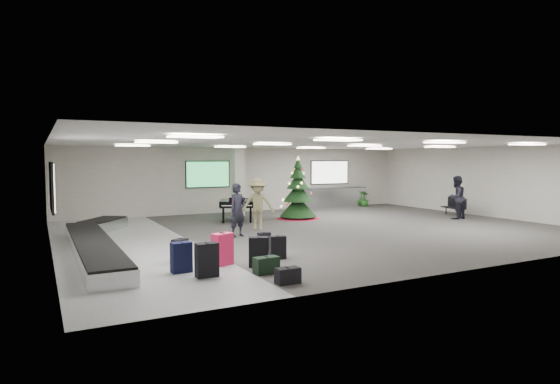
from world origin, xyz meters
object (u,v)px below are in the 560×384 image
traveler_a (238,210)px  service_counter (333,197)px  traveler_bench (456,198)px  potted_plant_left (296,203)px  baggage_carousel (95,241)px  pink_suitcase (222,249)px  grand_piano (237,203)px  traveler_b (258,204)px  potted_plant_right (364,199)px  christmas_tree (298,197)px  bench (455,206)px

traveler_a → service_counter: bearing=19.9°
traveler_bench → traveler_a: bearing=-8.2°
service_counter → potted_plant_left: (-2.60, -0.58, -0.14)m
baggage_carousel → service_counter: size_ratio=2.40×
pink_suitcase → traveler_a: traveler_a is taller
baggage_carousel → grand_piano: grand_piano is taller
grand_piano → traveler_bench: 9.57m
grand_piano → traveler_b: bearing=-72.1°
potted_plant_right → traveler_a: bearing=-148.5°
christmas_tree → pink_suitcase: bearing=-131.1°
baggage_carousel → potted_plant_right: potted_plant_right is taller
potted_plant_left → potted_plant_right: potted_plant_right is taller
traveler_a → potted_plant_left: 8.35m
baggage_carousel → potted_plant_left: size_ratio=11.80×
potted_plant_left → bench: bearing=-43.1°
service_counter → potted_plant_left: bearing=-167.4°
potted_plant_left → traveler_b: bearing=-132.0°
traveler_a → potted_plant_right: 11.90m
traveler_b → potted_plant_right: size_ratio=2.21×
traveler_a → potted_plant_left: (5.71, 6.08, -0.49)m
christmas_tree → potted_plant_right: bearing=26.3°
pink_suitcase → christmas_tree: christmas_tree is taller
traveler_a → traveler_bench: bearing=-19.1°
pink_suitcase → traveler_a: (1.97, 3.81, 0.50)m
pink_suitcase → grand_piano: 8.30m
grand_piano → traveler_b: 2.60m
christmas_tree → baggage_carousel: bearing=-159.0°
bench → potted_plant_right: (-1.12, 5.33, -0.03)m
pink_suitcase → christmas_tree: 9.43m
traveler_b → potted_plant_right: (8.87, 5.08, -0.52)m
bench → traveler_bench: 1.44m
service_counter → bench: bearing=-63.0°
baggage_carousel → traveler_bench: size_ratio=5.13×
christmas_tree → grand_piano: 2.76m
potted_plant_left → grand_piano: bearing=-150.8°
baggage_carousel → potted_plant_left: 11.95m
grand_piano → traveler_a: traveler_a is taller
grand_piano → potted_plant_left: grand_piano is taller
service_counter → grand_piano: service_counter is taller
baggage_carousel → bench: 15.82m
christmas_tree → bench: (7.05, -2.39, -0.48)m
service_counter → traveler_a: traveler_a is taller
grand_piano → bench: grand_piano is taller
service_counter → christmas_tree: christmas_tree is taller
service_counter → pink_suitcase: service_counter is taller
pink_suitcase → christmas_tree: (6.18, 7.09, 0.55)m
christmas_tree → bench: 7.46m
christmas_tree → potted_plant_right: (5.93, 2.94, -0.52)m
traveler_bench → potted_plant_left: (-4.58, 6.14, -0.53)m
traveler_a → potted_plant_left: traveler_a is taller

